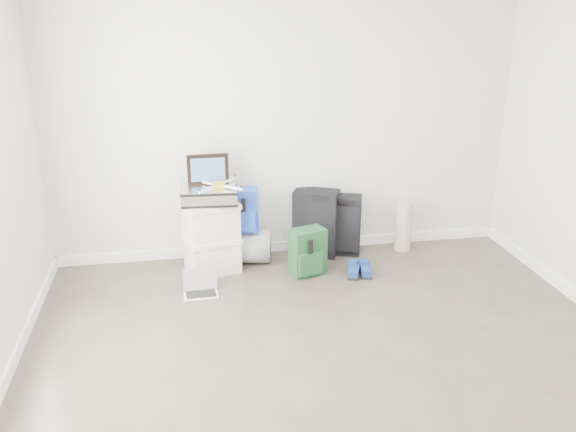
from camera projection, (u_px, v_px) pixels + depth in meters
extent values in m
plane|color=#3A322A|center=(352.00, 401.00, 3.93)|extent=(5.00, 5.00, 0.00)
cube|color=silver|center=(285.00, 119.00, 5.78)|extent=(4.50, 0.02, 2.70)
cube|color=white|center=(286.00, 246.00, 6.22)|extent=(4.50, 0.02, 0.10)
cube|color=silver|center=(212.00, 256.00, 5.74)|extent=(0.53, 0.47, 0.30)
cube|color=silver|center=(212.00, 239.00, 5.68)|extent=(0.56, 0.49, 0.05)
cube|color=silver|center=(211.00, 222.00, 5.63)|extent=(0.53, 0.47, 0.30)
cube|color=silver|center=(210.00, 204.00, 5.57)|extent=(0.56, 0.49, 0.05)
cube|color=#B2B2B7|center=(210.00, 195.00, 5.54)|extent=(0.52, 0.40, 0.14)
cube|color=black|center=(208.00, 169.00, 5.55)|extent=(0.38, 0.03, 0.28)
cube|color=navy|center=(208.00, 170.00, 5.54)|extent=(0.31, 0.01, 0.22)
cube|color=gold|center=(218.00, 185.00, 5.50)|extent=(0.10, 0.10, 0.05)
cube|color=white|center=(227.00, 181.00, 5.61)|extent=(0.19, 0.22, 0.02)
cube|color=white|center=(206.00, 183.00, 5.56)|extent=(0.22, 0.19, 0.02)
cube|color=white|center=(209.00, 189.00, 5.39)|extent=(0.19, 0.22, 0.02)
cube|color=white|center=(230.00, 187.00, 5.43)|extent=(0.22, 0.19, 0.02)
cylinder|color=gray|center=(243.00, 246.00, 5.92)|extent=(0.59, 0.43, 0.33)
cube|color=#17449A|center=(242.00, 210.00, 5.77)|extent=(0.32, 0.21, 0.42)
cube|color=#17449A|center=(244.00, 221.00, 5.70)|extent=(0.23, 0.08, 0.20)
cube|color=black|center=(316.00, 223.00, 6.05)|extent=(0.49, 0.41, 0.67)
cube|color=black|center=(319.00, 228.00, 5.92)|extent=(0.31, 0.17, 0.53)
cube|color=black|center=(319.00, 197.00, 5.82)|extent=(0.13, 0.08, 0.03)
cube|color=#143821|center=(308.00, 252.00, 5.65)|extent=(0.36, 0.27, 0.44)
cube|color=#143821|center=(310.00, 264.00, 5.58)|extent=(0.24, 0.13, 0.21)
cube|color=black|center=(342.00, 224.00, 6.09)|extent=(0.43, 0.33, 0.60)
cube|color=black|center=(345.00, 229.00, 5.97)|extent=(0.28, 0.12, 0.48)
cube|color=black|center=(346.00, 202.00, 5.88)|extent=(0.13, 0.07, 0.03)
cube|color=black|center=(354.00, 274.00, 5.68)|extent=(0.18, 0.27, 0.02)
cube|color=navy|center=(354.00, 270.00, 5.67)|extent=(0.17, 0.26, 0.06)
cube|color=black|center=(365.00, 273.00, 5.70)|extent=(0.14, 0.26, 0.02)
cube|color=navy|center=(366.00, 269.00, 5.69)|extent=(0.14, 0.25, 0.06)
cylinder|color=tan|center=(403.00, 226.00, 6.17)|extent=(0.17, 0.17, 0.50)
cube|color=silver|center=(201.00, 295.00, 5.30)|extent=(0.30, 0.21, 0.01)
cube|color=black|center=(201.00, 294.00, 5.30)|extent=(0.26, 0.14, 0.00)
cube|color=black|center=(200.00, 279.00, 5.36)|extent=(0.30, 0.02, 0.20)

